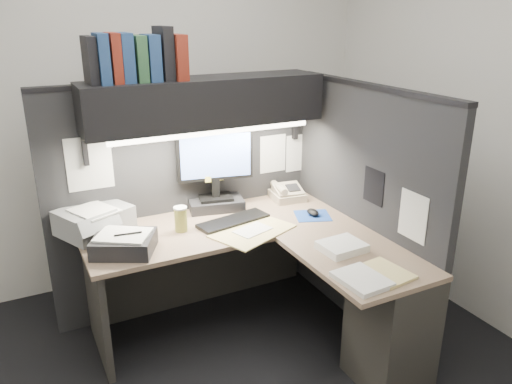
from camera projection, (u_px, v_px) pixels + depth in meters
floor at (240, 373)px, 2.99m from camera, size 3.50×3.50×0.00m
wall_back at (154, 108)px, 3.79m from camera, size 3.50×0.04×2.70m
wall_front at (484, 297)px, 1.27m from camera, size 3.50×0.04×2.70m
wall_right at (479, 123)px, 3.27m from camera, size 0.04×3.00×2.70m
partition_back at (187, 198)px, 3.51m from camera, size 1.90×0.06×1.60m
partition_right at (362, 211)px, 3.28m from camera, size 0.06×1.50×1.60m
desk at (303, 291)px, 3.02m from camera, size 1.70×1.53×0.73m
overhead_shelf at (205, 102)px, 3.16m from camera, size 1.55×0.34×0.30m
task_light_tube at (214, 132)px, 3.10m from camera, size 1.32×0.04×0.04m
monitor at (215, 179)px, 3.44m from camera, size 0.52×0.30×0.56m
keyboard at (233, 221)px, 3.28m from camera, size 0.51×0.25×0.02m
mousepad at (313, 216)px, 3.39m from camera, size 0.29×0.28×0.00m
mouse at (313, 212)px, 3.38m from camera, size 0.08×0.12×0.04m
telephone at (287, 193)px, 3.68m from camera, size 0.25×0.26×0.09m
coffee_cup at (181, 220)px, 3.13m from camera, size 0.09×0.09×0.15m
printer at (94, 220)px, 3.12m from camera, size 0.50×0.47×0.16m
notebook_stack at (124, 244)px, 2.87m from camera, size 0.43×0.40×0.10m
open_folder at (253, 231)px, 3.14m from camera, size 0.59×0.49×0.01m
paper_stack_a at (342, 247)px, 2.89m from camera, size 0.25×0.22×0.05m
paper_stack_b at (362, 280)px, 2.55m from camera, size 0.23×0.28×0.03m
manila_stack at (385, 273)px, 2.64m from camera, size 0.24×0.29×0.02m
binder_row at (136, 57)px, 2.89m from camera, size 0.57×0.25×0.31m
pinned_papers at (260, 170)px, 3.28m from camera, size 1.76×1.31×0.51m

